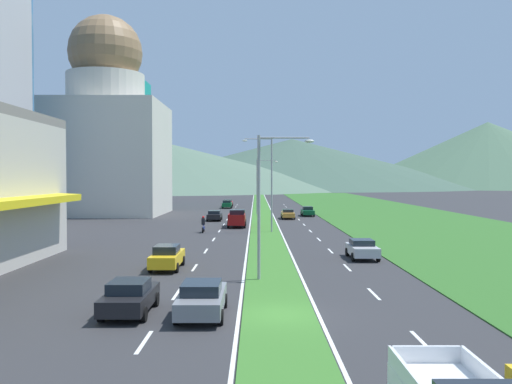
% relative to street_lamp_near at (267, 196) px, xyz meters
% --- Properties ---
extents(ground_plane, '(600.00, 600.00, 0.00)m').
position_rel_street_lamp_near_xyz_m(ground_plane, '(0.42, -8.15, -4.97)').
color(ground_plane, '#2D2D30').
extents(grass_median, '(3.20, 240.00, 0.06)m').
position_rel_street_lamp_near_xyz_m(grass_median, '(0.42, 51.85, -4.94)').
color(grass_median, '#387028').
rests_on(grass_median, ground_plane).
extents(grass_verge_right, '(24.00, 240.00, 0.06)m').
position_rel_street_lamp_near_xyz_m(grass_verge_right, '(21.02, 51.85, -4.94)').
color(grass_verge_right, '#2D6023').
rests_on(grass_verge_right, ground_plane).
extents(lane_dash_left_2, '(0.16, 2.80, 0.01)m').
position_rel_street_lamp_near_xyz_m(lane_dash_left_2, '(-4.68, -11.89, -4.96)').
color(lane_dash_left_2, silver).
rests_on(lane_dash_left_2, ground_plane).
extents(lane_dash_left_3, '(0.16, 2.80, 0.01)m').
position_rel_street_lamp_near_xyz_m(lane_dash_left_3, '(-4.68, -3.76, -4.96)').
color(lane_dash_left_3, silver).
rests_on(lane_dash_left_3, ground_plane).
extents(lane_dash_left_4, '(0.16, 2.80, 0.01)m').
position_rel_street_lamp_near_xyz_m(lane_dash_left_4, '(-4.68, 4.37, -4.96)').
color(lane_dash_left_4, silver).
rests_on(lane_dash_left_4, ground_plane).
extents(lane_dash_left_5, '(0.16, 2.80, 0.01)m').
position_rel_street_lamp_near_xyz_m(lane_dash_left_5, '(-4.68, 12.51, -4.96)').
color(lane_dash_left_5, silver).
rests_on(lane_dash_left_5, ground_plane).
extents(lane_dash_left_6, '(0.16, 2.80, 0.01)m').
position_rel_street_lamp_near_xyz_m(lane_dash_left_6, '(-4.68, 20.64, -4.96)').
color(lane_dash_left_6, silver).
rests_on(lane_dash_left_6, ground_plane).
extents(lane_dash_left_7, '(0.16, 2.80, 0.01)m').
position_rel_street_lamp_near_xyz_m(lane_dash_left_7, '(-4.68, 28.77, -4.96)').
color(lane_dash_left_7, silver).
rests_on(lane_dash_left_7, ground_plane).
extents(lane_dash_left_8, '(0.16, 2.80, 0.01)m').
position_rel_street_lamp_near_xyz_m(lane_dash_left_8, '(-4.68, 36.90, -4.96)').
color(lane_dash_left_8, silver).
rests_on(lane_dash_left_8, ground_plane).
extents(lane_dash_left_9, '(0.16, 2.80, 0.01)m').
position_rel_street_lamp_near_xyz_m(lane_dash_left_9, '(-4.68, 45.03, -4.96)').
color(lane_dash_left_9, silver).
rests_on(lane_dash_left_9, ground_plane).
extents(lane_dash_left_10, '(0.16, 2.80, 0.01)m').
position_rel_street_lamp_near_xyz_m(lane_dash_left_10, '(-4.68, 53.17, -4.96)').
color(lane_dash_left_10, silver).
rests_on(lane_dash_left_10, ground_plane).
extents(lane_dash_left_11, '(0.16, 2.80, 0.01)m').
position_rel_street_lamp_near_xyz_m(lane_dash_left_11, '(-4.68, 61.30, -4.96)').
color(lane_dash_left_11, silver).
rests_on(lane_dash_left_11, ground_plane).
extents(lane_dash_left_12, '(0.16, 2.80, 0.01)m').
position_rel_street_lamp_near_xyz_m(lane_dash_left_12, '(-4.68, 69.43, -4.96)').
color(lane_dash_left_12, silver).
rests_on(lane_dash_left_12, ground_plane).
extents(lane_dash_left_13, '(0.16, 2.80, 0.01)m').
position_rel_street_lamp_near_xyz_m(lane_dash_left_13, '(-4.68, 77.56, -4.96)').
color(lane_dash_left_13, silver).
rests_on(lane_dash_left_13, ground_plane).
extents(lane_dash_left_14, '(0.16, 2.80, 0.01)m').
position_rel_street_lamp_near_xyz_m(lane_dash_left_14, '(-4.68, 85.69, -4.96)').
color(lane_dash_left_14, silver).
rests_on(lane_dash_left_14, ground_plane).
extents(lane_dash_right_2, '(0.16, 2.80, 0.01)m').
position_rel_street_lamp_near_xyz_m(lane_dash_right_2, '(5.52, -11.89, -4.96)').
color(lane_dash_right_2, silver).
rests_on(lane_dash_right_2, ground_plane).
extents(lane_dash_right_3, '(0.16, 2.80, 0.01)m').
position_rel_street_lamp_near_xyz_m(lane_dash_right_3, '(5.52, -3.76, -4.96)').
color(lane_dash_right_3, silver).
rests_on(lane_dash_right_3, ground_plane).
extents(lane_dash_right_4, '(0.16, 2.80, 0.01)m').
position_rel_street_lamp_near_xyz_m(lane_dash_right_4, '(5.52, 4.37, -4.96)').
color(lane_dash_right_4, silver).
rests_on(lane_dash_right_4, ground_plane).
extents(lane_dash_right_5, '(0.16, 2.80, 0.01)m').
position_rel_street_lamp_near_xyz_m(lane_dash_right_5, '(5.52, 12.51, -4.96)').
color(lane_dash_right_5, silver).
rests_on(lane_dash_right_5, ground_plane).
extents(lane_dash_right_6, '(0.16, 2.80, 0.01)m').
position_rel_street_lamp_near_xyz_m(lane_dash_right_6, '(5.52, 20.64, -4.96)').
color(lane_dash_right_6, silver).
rests_on(lane_dash_right_6, ground_plane).
extents(lane_dash_right_7, '(0.16, 2.80, 0.01)m').
position_rel_street_lamp_near_xyz_m(lane_dash_right_7, '(5.52, 28.77, -4.96)').
color(lane_dash_right_7, silver).
rests_on(lane_dash_right_7, ground_plane).
extents(lane_dash_right_8, '(0.16, 2.80, 0.01)m').
position_rel_street_lamp_near_xyz_m(lane_dash_right_8, '(5.52, 36.90, -4.96)').
color(lane_dash_right_8, silver).
rests_on(lane_dash_right_8, ground_plane).
extents(lane_dash_right_9, '(0.16, 2.80, 0.01)m').
position_rel_street_lamp_near_xyz_m(lane_dash_right_9, '(5.52, 45.03, -4.96)').
color(lane_dash_right_9, silver).
rests_on(lane_dash_right_9, ground_plane).
extents(lane_dash_right_10, '(0.16, 2.80, 0.01)m').
position_rel_street_lamp_near_xyz_m(lane_dash_right_10, '(5.52, 53.17, -4.96)').
color(lane_dash_right_10, silver).
rests_on(lane_dash_right_10, ground_plane).
extents(lane_dash_right_11, '(0.16, 2.80, 0.01)m').
position_rel_street_lamp_near_xyz_m(lane_dash_right_11, '(5.52, 61.30, -4.96)').
color(lane_dash_right_11, silver).
rests_on(lane_dash_right_11, ground_plane).
extents(lane_dash_right_12, '(0.16, 2.80, 0.01)m').
position_rel_street_lamp_near_xyz_m(lane_dash_right_12, '(5.52, 69.43, -4.96)').
color(lane_dash_right_12, silver).
rests_on(lane_dash_right_12, ground_plane).
extents(lane_dash_right_13, '(0.16, 2.80, 0.01)m').
position_rel_street_lamp_near_xyz_m(lane_dash_right_13, '(5.52, 77.56, -4.96)').
color(lane_dash_right_13, silver).
rests_on(lane_dash_right_13, ground_plane).
extents(lane_dash_right_14, '(0.16, 2.80, 0.01)m').
position_rel_street_lamp_near_xyz_m(lane_dash_right_14, '(5.52, 85.69, -4.96)').
color(lane_dash_right_14, silver).
rests_on(lane_dash_right_14, ground_plane).
extents(edge_line_median_left, '(0.16, 240.00, 0.01)m').
position_rel_street_lamp_near_xyz_m(edge_line_median_left, '(-1.33, 51.85, -4.96)').
color(edge_line_median_left, silver).
rests_on(edge_line_median_left, ground_plane).
extents(edge_line_median_right, '(0.16, 240.00, 0.01)m').
position_rel_street_lamp_near_xyz_m(edge_line_median_right, '(2.17, 51.85, -4.96)').
color(edge_line_median_right, silver).
rests_on(edge_line_median_right, ground_plane).
extents(domed_building, '(18.53, 18.53, 32.07)m').
position_rel_street_lamp_near_xyz_m(domed_building, '(-24.89, 56.22, 8.26)').
color(domed_building, beige).
rests_on(domed_building, ground_plane).
extents(midrise_colored, '(12.52, 12.52, 26.58)m').
position_rel_street_lamp_near_xyz_m(midrise_colored, '(-30.35, 83.63, 8.32)').
color(midrise_colored, teal).
rests_on(midrise_colored, ground_plane).
extents(hill_far_left, '(190.11, 190.11, 23.74)m').
position_rel_street_lamp_near_xyz_m(hill_far_left, '(-48.81, 231.98, 6.90)').
color(hill_far_left, '#516B56').
rests_on(hill_far_left, ground_plane).
extents(hill_far_center, '(216.16, 216.16, 28.30)m').
position_rel_street_lamp_near_xyz_m(hill_far_center, '(20.55, 284.87, 9.18)').
color(hill_far_center, '#3D5647').
rests_on(hill_far_center, ground_plane).
extents(hill_far_right, '(166.17, 166.17, 38.18)m').
position_rel_street_lamp_near_xyz_m(hill_far_right, '(134.83, 284.69, 14.12)').
color(hill_far_right, '#47664C').
rests_on(hill_far_right, ground_plane).
extents(street_lamp_near, '(3.31, 0.28, 8.49)m').
position_rel_street_lamp_near_xyz_m(street_lamp_near, '(0.00, 0.00, 0.00)').
color(street_lamp_near, '#99999E').
rests_on(street_lamp_near, ground_plane).
extents(street_lamp_mid, '(3.33, 0.49, 10.36)m').
position_rel_street_lamp_near_xyz_m(street_lamp_mid, '(0.80, 27.46, 0.97)').
color(street_lamp_mid, '#99999E').
rests_on(street_lamp_mid, ground_plane).
extents(street_lamp_far, '(3.44, 0.50, 8.84)m').
position_rel_street_lamp_near_xyz_m(street_lamp_far, '(0.01, 54.94, 0.19)').
color(street_lamp_far, '#99999E').
rests_on(street_lamp_far, ground_plane).
extents(car_0, '(1.91, 4.67, 1.55)m').
position_rel_street_lamp_near_xyz_m(car_0, '(-6.20, 73.13, -4.18)').
color(car_0, '#0C5128').
rests_on(car_0, ground_plane).
extents(car_1, '(2.01, 4.45, 1.50)m').
position_rel_street_lamp_near_xyz_m(car_1, '(-6.16, -7.78, -4.20)').
color(car_1, black).
rests_on(car_1, ground_plane).
extents(car_2, '(1.89, 4.70, 1.59)m').
position_rel_street_lamp_near_xyz_m(car_2, '(-6.43, 3.88, -4.17)').
color(car_2, yellow).
rests_on(car_2, ground_plane).
extents(car_3, '(1.99, 4.54, 1.41)m').
position_rel_street_lamp_near_xyz_m(car_3, '(-6.33, 43.26, -4.24)').
color(car_3, black).
rests_on(car_3, ground_plane).
extents(car_5, '(2.01, 4.16, 1.42)m').
position_rel_street_lamp_near_xyz_m(car_5, '(7.29, 8.33, -4.23)').
color(car_5, '#B2B2B7').
rests_on(car_5, ground_plane).
extents(car_6, '(1.94, 4.27, 1.47)m').
position_rel_street_lamp_near_xyz_m(car_6, '(-6.32, 78.78, -4.21)').
color(car_6, maroon).
rests_on(car_6, ground_plane).
extents(car_7, '(1.91, 4.76, 1.37)m').
position_rel_street_lamp_near_xyz_m(car_7, '(4.05, 46.63, -4.25)').
color(car_7, '#C6842D').
rests_on(car_7, ground_plane).
extents(car_8, '(1.91, 4.80, 1.48)m').
position_rel_street_lamp_near_xyz_m(car_8, '(7.43, 52.12, -4.22)').
color(car_8, '#0C5128').
rests_on(car_8, ground_plane).
extents(car_9, '(2.04, 4.75, 1.51)m').
position_rel_street_lamp_near_xyz_m(car_9, '(-2.93, -8.13, -4.20)').
color(car_9, slate).
rests_on(car_9, ground_plane).
extents(pickup_truck_0, '(2.18, 5.40, 2.00)m').
position_rel_street_lamp_near_xyz_m(pickup_truck_0, '(-2.88, 34.05, -3.99)').
color(pickup_truck_0, maroon).
rests_on(pickup_truck_0, ground_plane).
extents(motorcycle_rider, '(0.36, 2.00, 1.80)m').
position_rel_street_lamp_near_xyz_m(motorcycle_rider, '(-6.34, 27.39, -4.22)').
color(motorcycle_rider, black).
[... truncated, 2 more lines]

